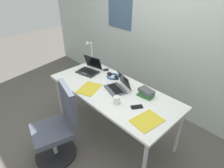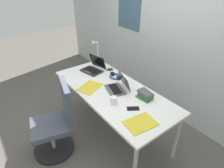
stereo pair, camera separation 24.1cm
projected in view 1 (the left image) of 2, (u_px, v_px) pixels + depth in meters
name	position (u px, v px, depth m)	size (l,w,h in m)	color
ground_plane	(112.00, 131.00, 2.84)	(12.00, 12.00, 0.00)	#56514C
wall_back	(165.00, 30.00, 2.82)	(6.00, 0.13, 2.60)	#B2BCB7
desk	(112.00, 93.00, 2.49)	(1.80, 0.80, 0.74)	white
desk_lamp	(90.00, 53.00, 3.01)	(0.12, 0.18, 0.40)	white
laptop_near_mouse	(118.00, 87.00, 2.43)	(0.35, 0.33, 0.21)	#515459
laptop_by_keyboard	(89.00, 69.00, 2.86)	(0.36, 0.33, 0.22)	#232326
computer_mouse	(106.00, 70.00, 2.91)	(0.06, 0.10, 0.03)	black
cell_phone	(137.00, 107.00, 2.13)	(0.06, 0.14, 0.01)	black
headphones	(113.00, 76.00, 2.73)	(0.21, 0.18, 0.04)	#335999
book_stack	(146.00, 93.00, 2.31)	(0.21, 0.15, 0.09)	#336638
paper_folder_near_mouse	(89.00, 89.00, 2.46)	(0.23, 0.31, 0.01)	gold
paper_folder_center	(147.00, 121.00, 1.94)	(0.23, 0.31, 0.01)	gold
coffee_mug	(117.00, 100.00, 2.18)	(0.11, 0.08, 0.09)	white
office_chair	(58.00, 130.00, 2.30)	(0.54, 0.59, 0.97)	black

